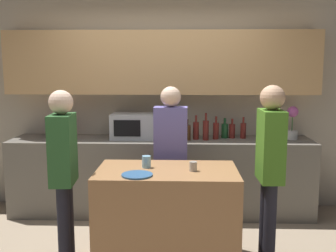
{
  "coord_description": "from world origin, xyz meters",
  "views": [
    {
      "loc": [
        0.25,
        -3.24,
        1.78
      ],
      "look_at": [
        0.12,
        0.37,
        1.23
      ],
      "focal_mm": 42.0,
      "sensor_mm": 36.0,
      "label": 1
    }
  ],
  "objects_px": {
    "bottle_5": "(232,131)",
    "person_left": "(270,161)",
    "bottle_0": "(187,132)",
    "bottle_4": "(225,130)",
    "potted_plant": "(292,123)",
    "bottle_2": "(206,130)",
    "plate_on_island": "(137,175)",
    "toaster": "(61,130)",
    "person_center": "(171,149)",
    "cup_1": "(193,166)",
    "person_right": "(63,165)",
    "bottle_1": "(196,130)",
    "bottle_6": "(243,130)",
    "bottle_3": "(216,130)",
    "cup_0": "(146,162)",
    "microwave": "(133,126)"
  },
  "relations": [
    {
      "from": "microwave",
      "to": "bottle_3",
      "type": "relative_size",
      "value": 1.88
    },
    {
      "from": "person_right",
      "to": "plate_on_island",
      "type": "bearing_deg",
      "value": 73.62
    },
    {
      "from": "bottle_5",
      "to": "cup_1",
      "type": "height_order",
      "value": "bottle_5"
    },
    {
      "from": "bottle_2",
      "to": "person_center",
      "type": "relative_size",
      "value": 0.2
    },
    {
      "from": "plate_on_island",
      "to": "person_center",
      "type": "relative_size",
      "value": 0.16
    },
    {
      "from": "microwave",
      "to": "potted_plant",
      "type": "bearing_deg",
      "value": 0.05
    },
    {
      "from": "toaster",
      "to": "plate_on_island",
      "type": "xyz_separation_m",
      "value": [
        1.11,
        -1.53,
        -0.12
      ]
    },
    {
      "from": "cup_1",
      "to": "person_center",
      "type": "bearing_deg",
      "value": 108.27
    },
    {
      "from": "plate_on_island",
      "to": "person_right",
      "type": "distance_m",
      "value": 0.68
    },
    {
      "from": "bottle_1",
      "to": "person_right",
      "type": "height_order",
      "value": "person_right"
    },
    {
      "from": "bottle_5",
      "to": "person_left",
      "type": "height_order",
      "value": "person_left"
    },
    {
      "from": "bottle_5",
      "to": "cup_0",
      "type": "xyz_separation_m",
      "value": [
        -0.93,
        -1.3,
        -0.07
      ]
    },
    {
      "from": "cup_0",
      "to": "person_center",
      "type": "distance_m",
      "value": 0.59
    },
    {
      "from": "potted_plant",
      "to": "bottle_6",
      "type": "bearing_deg",
      "value": 177.51
    },
    {
      "from": "bottle_0",
      "to": "bottle_4",
      "type": "xyz_separation_m",
      "value": [
        0.46,
        0.16,
        -0.0
      ]
    },
    {
      "from": "plate_on_island",
      "to": "person_left",
      "type": "xyz_separation_m",
      "value": [
        1.14,
        0.22,
        0.07
      ]
    },
    {
      "from": "bottle_2",
      "to": "bottle_6",
      "type": "distance_m",
      "value": 0.48
    },
    {
      "from": "toaster",
      "to": "bottle_5",
      "type": "relative_size",
      "value": 1.09
    },
    {
      "from": "person_center",
      "to": "person_right",
      "type": "distance_m",
      "value": 1.14
    },
    {
      "from": "toaster",
      "to": "bottle_0",
      "type": "distance_m",
      "value": 1.54
    },
    {
      "from": "potted_plant",
      "to": "bottle_2",
      "type": "xyz_separation_m",
      "value": [
        -1.04,
        -0.1,
        -0.07
      ]
    },
    {
      "from": "cup_1",
      "to": "person_center",
      "type": "distance_m",
      "value": 0.68
    },
    {
      "from": "bottle_4",
      "to": "bottle_6",
      "type": "distance_m",
      "value": 0.22
    },
    {
      "from": "potted_plant",
      "to": "person_right",
      "type": "bearing_deg",
      "value": -149.3
    },
    {
      "from": "plate_on_island",
      "to": "cup_1",
      "type": "distance_m",
      "value": 0.5
    },
    {
      "from": "potted_plant",
      "to": "bottle_0",
      "type": "relative_size",
      "value": 1.58
    },
    {
      "from": "bottle_5",
      "to": "bottle_1",
      "type": "bearing_deg",
      "value": -167.48
    },
    {
      "from": "cup_0",
      "to": "cup_1",
      "type": "height_order",
      "value": "cup_0"
    },
    {
      "from": "plate_on_island",
      "to": "cup_0",
      "type": "bearing_deg",
      "value": 78.78
    },
    {
      "from": "potted_plant",
      "to": "bottle_4",
      "type": "bearing_deg",
      "value": 176.8
    },
    {
      "from": "person_left",
      "to": "bottle_6",
      "type": "bearing_deg",
      "value": 0.61
    },
    {
      "from": "bottle_6",
      "to": "bottle_4",
      "type": "bearing_deg",
      "value": 174.93
    },
    {
      "from": "cup_1",
      "to": "microwave",
      "type": "bearing_deg",
      "value": 116.83
    },
    {
      "from": "bottle_3",
      "to": "cup_1",
      "type": "xyz_separation_m",
      "value": [
        -0.31,
        -1.32,
        -0.1
      ]
    },
    {
      "from": "bottle_2",
      "to": "bottle_1",
      "type": "bearing_deg",
      "value": 160.45
    },
    {
      "from": "potted_plant",
      "to": "person_right",
      "type": "relative_size",
      "value": 0.25
    },
    {
      "from": "potted_plant",
      "to": "person_center",
      "type": "distance_m",
      "value": 1.61
    },
    {
      "from": "person_right",
      "to": "person_center",
      "type": "bearing_deg",
      "value": 122.3
    },
    {
      "from": "potted_plant",
      "to": "cup_1",
      "type": "height_order",
      "value": "potted_plant"
    },
    {
      "from": "cup_1",
      "to": "person_center",
      "type": "xyz_separation_m",
      "value": [
        -0.21,
        0.65,
        0.01
      ]
    },
    {
      "from": "toaster",
      "to": "person_center",
      "type": "xyz_separation_m",
      "value": [
        1.36,
        -0.71,
        -0.07
      ]
    },
    {
      "from": "bottle_0",
      "to": "bottle_5",
      "type": "distance_m",
      "value": 0.57
    },
    {
      "from": "microwave",
      "to": "bottle_5",
      "type": "xyz_separation_m",
      "value": [
        1.2,
        0.04,
        -0.06
      ]
    },
    {
      "from": "microwave",
      "to": "potted_plant",
      "type": "height_order",
      "value": "potted_plant"
    },
    {
      "from": "person_right",
      "to": "bottle_2",
      "type": "bearing_deg",
      "value": 130.2
    },
    {
      "from": "bottle_3",
      "to": "bottle_4",
      "type": "distance_m",
      "value": 0.14
    },
    {
      "from": "bottle_5",
      "to": "cup_1",
      "type": "distance_m",
      "value": 1.49
    },
    {
      "from": "bottle_4",
      "to": "person_right",
      "type": "height_order",
      "value": "person_right"
    },
    {
      "from": "potted_plant",
      "to": "plate_on_island",
      "type": "height_order",
      "value": "potted_plant"
    },
    {
      "from": "toaster",
      "to": "potted_plant",
      "type": "distance_m",
      "value": 2.8
    }
  ]
}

